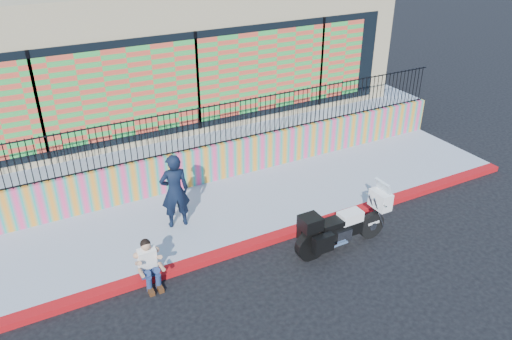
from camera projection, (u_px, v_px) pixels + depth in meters
ground at (269, 242)px, 12.09m from camera, size 90.00×90.00×0.00m
red_curb at (269, 239)px, 12.06m from camera, size 16.00×0.30×0.15m
sidewalk at (239, 207)px, 13.34m from camera, size 16.00×3.00×0.15m
mural_wall at (213, 163)px, 14.30m from camera, size 16.00×0.20×1.10m
metal_fence at (212, 126)px, 13.76m from camera, size 15.80×0.04×1.20m
elevated_platform at (157, 109)px, 18.31m from camera, size 16.00×10.00×1.25m
storefront_building at (152, 38)px, 16.91m from camera, size 14.00×8.06×4.00m
police_motorcycle at (341, 225)px, 11.59m from camera, size 2.44×0.81×1.52m
police_officer at (175, 191)px, 12.03m from camera, size 0.76×0.54×1.94m
seated_man at (150, 268)px, 10.52m from camera, size 0.54×0.71×1.06m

